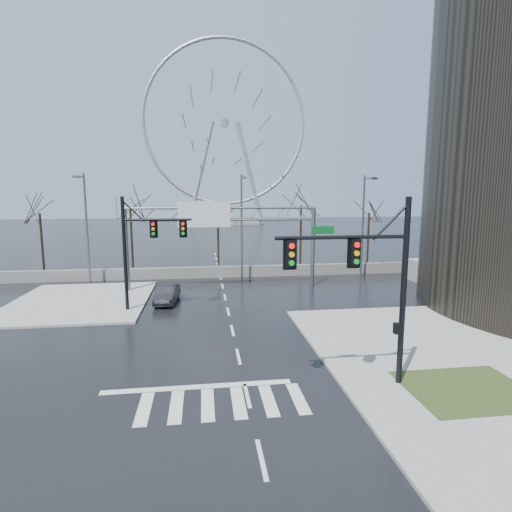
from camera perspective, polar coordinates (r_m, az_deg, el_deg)
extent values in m
plane|color=black|center=(20.76, -2.54, -14.16)|extent=(260.00, 260.00, 0.00)
cube|color=gray|center=(25.36, 20.53, -10.24)|extent=(12.00, 10.00, 0.15)
cube|color=gray|center=(33.41, -23.76, -5.92)|extent=(10.00, 12.00, 0.15)
cube|color=#323D19|center=(19.33, 27.98, -16.48)|extent=(5.00, 4.00, 0.02)
cube|color=slate|center=(39.82, -5.12, -2.27)|extent=(52.00, 0.50, 1.10)
cylinder|color=black|center=(17.60, 20.30, -5.16)|extent=(0.24, 0.24, 8.00)
cylinder|color=black|center=(16.11, 12.22, 2.62)|extent=(5.40, 0.16, 0.16)
cube|color=black|center=(16.22, 13.99, 0.46)|extent=(0.35, 0.28, 1.05)
cube|color=black|center=(15.46, 4.99, 0.29)|extent=(0.35, 0.28, 1.05)
cylinder|color=black|center=(28.86, -18.23, 0.14)|extent=(0.24, 0.24, 8.00)
cylinder|color=black|center=(28.28, -13.85, 5.05)|extent=(4.60, 0.16, 0.16)
cube|color=black|center=(28.21, -14.45, 3.79)|extent=(0.35, 0.28, 1.05)
cube|color=black|center=(28.04, -10.38, 3.90)|extent=(0.35, 0.28, 1.05)
cylinder|color=slate|center=(34.95, -18.03, 0.72)|extent=(0.36, 0.36, 7.00)
cylinder|color=slate|center=(35.70, 8.12, 1.22)|extent=(0.36, 0.36, 7.00)
cylinder|color=slate|center=(34.13, -4.89, 6.83)|extent=(16.00, 0.20, 0.20)
cylinder|color=slate|center=(34.17, -4.86, 5.16)|extent=(16.00, 0.20, 0.20)
cube|color=#0A4F1C|center=(33.96, -7.40, 5.94)|extent=(4.20, 0.10, 2.00)
cube|color=silver|center=(33.90, -7.40, 5.94)|extent=(4.40, 0.02, 2.20)
cylinder|color=slate|center=(39.09, -23.00, 3.47)|extent=(0.20, 0.20, 10.00)
cylinder|color=slate|center=(37.95, -23.86, 10.40)|extent=(0.12, 2.20, 0.12)
cube|color=slate|center=(36.98, -24.28, 10.28)|extent=(0.50, 0.70, 0.18)
cylinder|color=slate|center=(37.87, -2.08, 4.00)|extent=(0.20, 0.20, 10.00)
cylinder|color=slate|center=(36.70, -1.95, 11.20)|extent=(0.12, 2.20, 0.12)
cube|color=slate|center=(35.70, -1.78, 11.11)|extent=(0.50, 0.70, 0.18)
cylinder|color=slate|center=(40.82, 14.98, 4.04)|extent=(0.20, 0.20, 10.00)
cylinder|color=slate|center=(39.73, 15.86, 10.68)|extent=(0.12, 2.20, 0.12)
cube|color=slate|center=(38.81, 16.45, 10.57)|extent=(0.50, 0.70, 0.18)
cylinder|color=black|center=(46.33, -28.26, 1.52)|extent=(0.24, 0.24, 6.30)
cylinder|color=black|center=(43.45, -17.33, 2.05)|extent=(0.24, 0.24, 6.75)
cylinder|color=black|center=(43.90, -5.43, 1.87)|extent=(0.24, 0.24, 5.85)
cylinder|color=black|center=(44.12, 6.39, 2.66)|extent=(0.24, 0.24, 7.02)
cylinder|color=black|center=(47.20, 15.70, 2.22)|extent=(0.24, 0.24, 6.12)
cube|color=gray|center=(114.51, -4.31, 4.79)|extent=(18.00, 6.00, 1.00)
torus|color=#B2B2B7|center=(116.00, -4.47, 18.47)|extent=(45.00, 1.00, 45.00)
cylinder|color=#B2B2B7|center=(116.00, -4.47, 18.47)|extent=(2.40, 1.50, 2.40)
cylinder|color=#B2B2B7|center=(114.23, -7.96, 11.49)|extent=(8.28, 1.20, 28.82)
cylinder|color=#B2B2B7|center=(115.04, -0.83, 11.55)|extent=(8.28, 1.20, 28.82)
imported|color=black|center=(31.11, -12.57, -5.31)|extent=(1.82, 4.15, 1.33)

